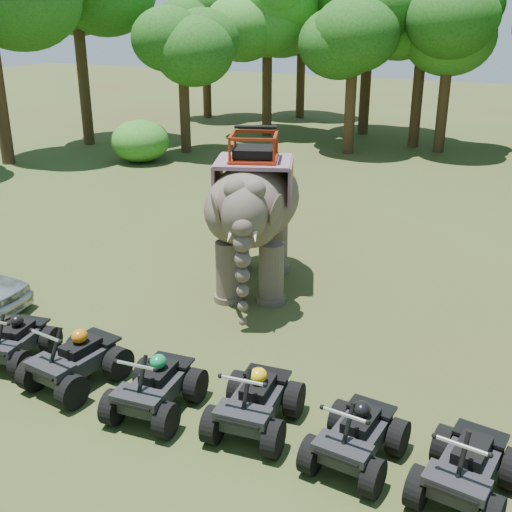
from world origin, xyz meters
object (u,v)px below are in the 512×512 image
object	(u,v)px
elephant	(254,211)
atv_5	(468,459)
atv_0	(14,335)
atv_2	(155,379)
atv_4	(357,428)
atv_1	(75,353)
atv_3	(255,394)

from	to	relation	value
elephant	atv_5	distance (m)	8.48
atv_0	atv_5	bearing A→B (deg)	-9.02
atv_0	atv_2	size ratio (longest dim) A/B	0.91
elephant	atv_4	distance (m)	7.32
atv_0	atv_4	distance (m)	7.22
atv_1	atv_2	size ratio (longest dim) A/B	1.03
atv_2	atv_4	world-z (taller)	atv_2
elephant	atv_0	distance (m)	6.35
atv_3	atv_5	xyz separation A→B (m)	(3.53, -0.15, -0.01)
atv_0	atv_4	size ratio (longest dim) A/B	0.93
elephant	atv_4	xyz separation A→B (m)	(4.50, -5.61, -1.38)
atv_4	atv_5	size ratio (longest dim) A/B	0.96
atv_4	atv_2	bearing A→B (deg)	-171.26
atv_0	atv_5	world-z (taller)	atv_5
atv_5	atv_1	bearing A→B (deg)	-171.77
elephant	atv_3	world-z (taller)	elephant
elephant	atv_2	bearing A→B (deg)	-102.01
atv_4	atv_0	bearing A→B (deg)	-174.85
atv_3	atv_4	distance (m)	1.84
atv_2	atv_5	distance (m)	5.35
atv_2	atv_4	bearing A→B (deg)	-1.36
atv_1	atv_3	world-z (taller)	atv_1
atv_2	atv_3	xyz separation A→B (m)	(1.81, 0.33, 0.01)
atv_4	atv_3	bearing A→B (deg)	-178.27
atv_3	atv_2	bearing A→B (deg)	-175.18
atv_2	atv_5	bearing A→B (deg)	-2.69
atv_1	atv_5	bearing A→B (deg)	8.20
atv_3	atv_4	xyz separation A→B (m)	(1.83, -0.12, -0.03)
elephant	atv_3	size ratio (longest dim) A/B	2.67
elephant	atv_3	bearing A→B (deg)	-84.42
atv_1	atv_5	size ratio (longest dim) A/B	1.02
atv_0	atv_3	size ratio (longest dim) A/B	0.89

